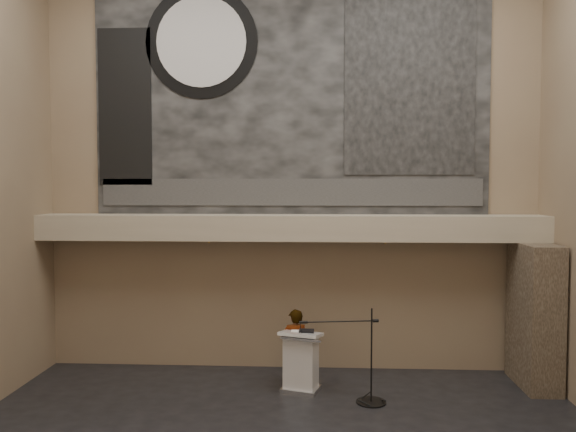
{
  "coord_description": "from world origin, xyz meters",
  "views": [
    {
      "loc": [
        0.55,
        -7.51,
        3.76
      ],
      "look_at": [
        0.0,
        3.2,
        3.2
      ],
      "focal_mm": 35.0,
      "sensor_mm": 36.0,
      "label": 1
    }
  ],
  "objects": [
    {
      "name": "wall_back",
      "position": [
        0.0,
        4.0,
        4.25
      ],
      "size": [
        10.0,
        0.02,
        8.5
      ],
      "primitive_type": "cube",
      "color": "#7C654E",
      "rests_on": "floor"
    },
    {
      "name": "wall_front",
      "position": [
        0.0,
        -4.0,
        4.25
      ],
      "size": [
        10.0,
        0.02,
        8.5
      ],
      "primitive_type": "cube",
      "color": "#7C654E",
      "rests_on": "floor"
    },
    {
      "name": "soffit",
      "position": [
        0.0,
        3.6,
        2.95
      ],
      "size": [
        10.0,
        0.8,
        0.5
      ],
      "primitive_type": "cube",
      "color": "tan",
      "rests_on": "wall_back"
    },
    {
      "name": "sprinkler_left",
      "position": [
        -1.6,
        3.55,
        2.67
      ],
      "size": [
        0.04,
        0.04,
        0.06
      ],
      "primitive_type": "cylinder",
      "color": "#B2893D",
      "rests_on": "soffit"
    },
    {
      "name": "sprinkler_right",
      "position": [
        1.9,
        3.55,
        2.67
      ],
      "size": [
        0.04,
        0.04,
        0.06
      ],
      "primitive_type": "cylinder",
      "color": "#B2893D",
      "rests_on": "soffit"
    },
    {
      "name": "banner",
      "position": [
        0.0,
        3.97,
        5.7
      ],
      "size": [
        8.0,
        0.05,
        5.0
      ],
      "primitive_type": "cube",
      "color": "black",
      "rests_on": "wall_back"
    },
    {
      "name": "banner_text_strip",
      "position": [
        0.0,
        3.93,
        3.65
      ],
      "size": [
        7.76,
        0.02,
        0.55
      ],
      "primitive_type": "cube",
      "color": "#303030",
      "rests_on": "banner"
    },
    {
      "name": "banner_clock_rim",
      "position": [
        -1.8,
        3.93,
        6.7
      ],
      "size": [
        2.3,
        0.02,
        2.3
      ],
      "primitive_type": "cylinder",
      "rotation": [
        1.57,
        0.0,
        0.0
      ],
      "color": "black",
      "rests_on": "banner"
    },
    {
      "name": "banner_clock_face",
      "position": [
        -1.8,
        3.91,
        6.7
      ],
      "size": [
        1.84,
        0.02,
        1.84
      ],
      "primitive_type": "cylinder",
      "rotation": [
        1.57,
        0.0,
        0.0
      ],
      "color": "silver",
      "rests_on": "banner"
    },
    {
      "name": "banner_building_print",
      "position": [
        2.4,
        3.93,
        5.8
      ],
      "size": [
        2.6,
        0.02,
        3.6
      ],
      "primitive_type": "cube",
      "color": "black",
      "rests_on": "banner"
    },
    {
      "name": "banner_brick_print",
      "position": [
        -3.4,
        3.93,
        5.4
      ],
      "size": [
        1.1,
        0.02,
        3.2
      ],
      "primitive_type": "cube",
      "color": "black",
      "rests_on": "banner"
    },
    {
      "name": "stone_pier",
      "position": [
        4.65,
        3.15,
        1.35
      ],
      "size": [
        0.6,
        1.4,
        2.7
      ],
      "primitive_type": "cube",
      "color": "#3D3125",
      "rests_on": "floor"
    },
    {
      "name": "lectern",
      "position": [
        0.27,
        2.62,
        0.55
      ],
      "size": [
        0.85,
        0.71,
        1.14
      ],
      "rotation": [
        0.0,
        0.0,
        -0.3
      ],
      "color": "silver",
      "rests_on": "floor"
    },
    {
      "name": "binder",
      "position": [
        0.37,
        2.65,
        1.12
      ],
      "size": [
        0.28,
        0.23,
        0.04
      ],
      "primitive_type": "cube",
      "rotation": [
        0.0,
        0.0,
        -0.04
      ],
      "color": "black",
      "rests_on": "lectern"
    },
    {
      "name": "papers",
      "position": [
        0.2,
        2.62,
        1.1
      ],
      "size": [
        0.24,
        0.32,
        0.0
      ],
      "primitive_type": "cube",
      "rotation": [
        0.0,
        0.0,
        -0.03
      ],
      "color": "white",
      "rests_on": "lectern"
    },
    {
      "name": "speaker_person",
      "position": [
        0.14,
        3.01,
        0.72
      ],
      "size": [
        0.59,
        0.47,
        1.44
      ],
      "primitive_type": "imported",
      "rotation": [
        0.0,
        0.0,
        3.4
      ],
      "color": "silver",
      "rests_on": "floor"
    },
    {
      "name": "mic_stand",
      "position": [
        1.46,
        2.13,
        0.25
      ],
      "size": [
        1.5,
        0.52,
        1.66
      ],
      "rotation": [
        0.0,
        0.0,
        0.14
      ],
      "color": "black",
      "rests_on": "floor"
    }
  ]
}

